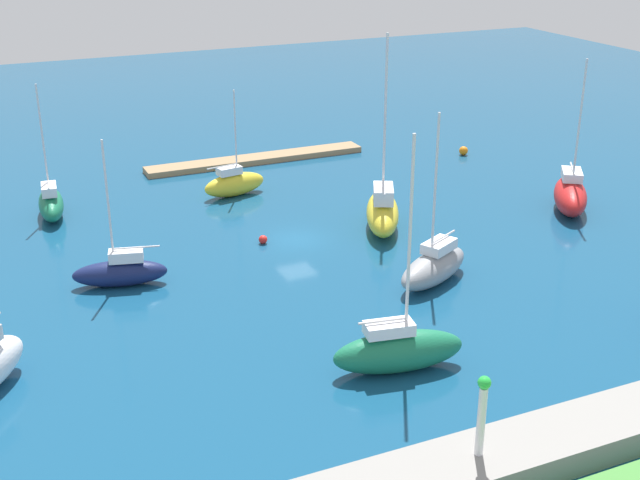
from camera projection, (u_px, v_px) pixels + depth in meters
name	position (u px, v px, depth m)	size (l,w,h in m)	color
water	(297.00, 240.00, 60.28)	(160.00, 160.00, 0.00)	navy
pier_dock	(256.00, 159.00, 77.80)	(20.68, 2.27, 0.52)	#997A56
breakwater	(543.00, 447.00, 36.51)	(65.26, 3.33, 1.32)	gray
harbor_beacon	(482.00, 410.00, 34.16)	(0.56, 0.56, 3.73)	silver
sailboat_green_near_pier	(51.00, 203.00, 64.15)	(2.42, 6.19, 10.19)	#19724C
sailboat_yellow_east_end	(234.00, 183.00, 68.77)	(5.62, 2.66, 8.73)	yellow
sailboat_red_by_breakwater	(570.00, 194.00, 65.29)	(5.91, 7.05, 11.91)	red
sailboat_gray_outer_mooring	(434.00, 266.00, 53.19)	(6.92, 5.05, 11.11)	gray
sailboat_navy_mid_basin	(120.00, 271.00, 52.85)	(6.14, 3.16, 9.53)	#141E4C
sailboat_green_west_end	(398.00, 349.00, 43.20)	(7.23, 3.19, 12.64)	#19724C
sailboat_yellow_lone_north	(383.00, 211.00, 61.72)	(5.54, 7.93, 14.20)	yellow
mooring_buoy_red	(263.00, 240.00, 59.47)	(0.62, 0.62, 0.62)	red
mooring_buoy_orange	(463.00, 151.00, 79.80)	(0.84, 0.84, 0.84)	orange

